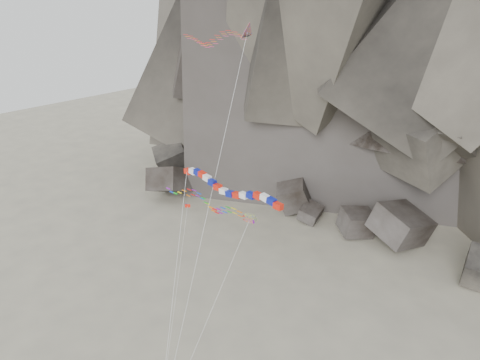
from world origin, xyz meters
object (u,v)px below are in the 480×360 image
Objects in this scene: pennant_kite at (182,249)px; banner_kite at (228,188)px; parafoil_kite at (203,200)px; delta_kite at (211,38)px.

banner_kite is at bearing -34.02° from pennant_kite.
pennant_kite reaches higher than parafoil_kite.
pennant_kite is at bearing -172.01° from banner_kite.
pennant_kite is at bearing -70.75° from delta_kite.
delta_kite is 2.15× the size of pennant_kite.
delta_kite is 20.90m from pennant_kite.
delta_kite reaches higher than banner_kite.
delta_kite is 1.61× the size of banner_kite.
banner_kite is 9.88m from pennant_kite.
banner_kite reaches higher than pennant_kite.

